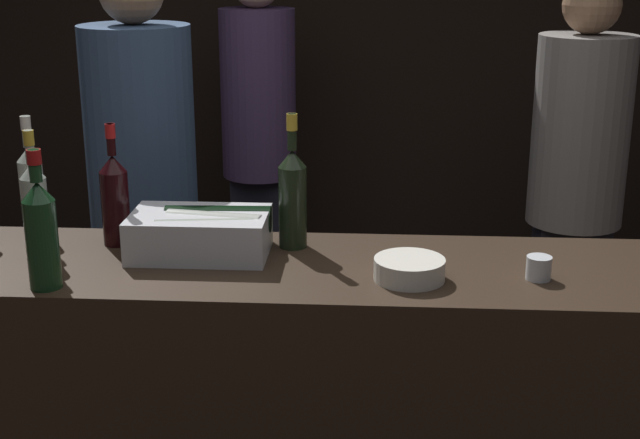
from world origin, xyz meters
The scene contains 13 objects.
wall_back_chalkboard centered at (0.00, 2.49, 1.40)m, with size 6.40×0.06×2.80m.
bar_counter centered at (0.00, 0.28, 0.48)m, with size 2.06×0.55×0.97m.
ice_bin_with_bottles centered at (-0.33, 0.34, 1.03)m, with size 0.38×0.24×0.13m.
bowl_white centered at (0.24, 0.18, 1.00)m, with size 0.18×0.18×0.06m.
candle_votive centered at (0.57, 0.21, 1.00)m, with size 0.07×0.07×0.06m.
red_wine_bottle_burgundy centered at (-0.68, 0.07, 1.12)m, with size 0.08×0.08×0.36m.
champagne_bottle centered at (-0.09, 0.42, 1.12)m, with size 0.08×0.08×0.39m.
rose_wine_bottle centered at (-0.78, 0.30, 1.11)m, with size 0.07×0.07×0.36m.
white_wine_bottle centered at (-0.86, 0.49, 1.11)m, with size 0.07×0.07×0.36m.
red_wine_bottle_tall centered at (-0.59, 0.41, 1.11)m, with size 0.08×0.08×0.35m.
person_in_hoodie centered at (-0.65, 0.92, 0.98)m, with size 0.37×0.37×1.75m.
person_blond_tee centered at (-0.37, 1.87, 0.98)m, with size 0.33×0.33×1.74m.
person_grey_polo centered at (0.91, 1.34, 0.94)m, with size 0.36×0.36×1.69m.
Camera 1 is at (0.15, -1.98, 1.80)m, focal length 50.00 mm.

